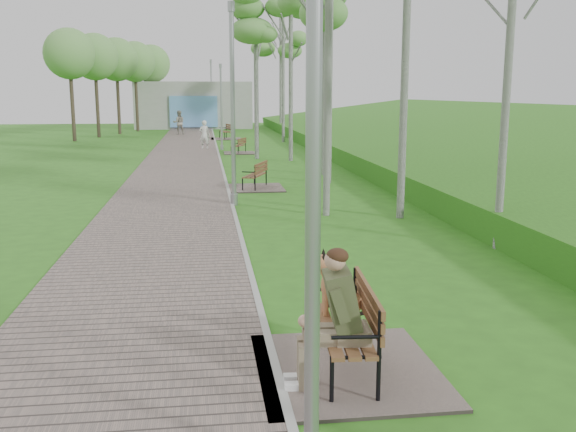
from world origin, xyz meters
name	(u,v)px	position (x,y,z in m)	size (l,w,h in m)	color
ground	(274,362)	(0.00, 0.00, 0.00)	(120.00, 120.00, 0.00)	#2E651B
walkway	(181,164)	(-1.75, 21.50, 0.02)	(3.50, 67.00, 0.04)	#655851
kerb	(221,163)	(0.00, 21.50, 0.03)	(0.10, 67.00, 0.05)	#999993
embankment	(492,163)	(12.00, 20.00, 0.00)	(14.00, 70.00, 1.60)	#3A8B21
building_north	(194,105)	(-1.50, 50.97, 1.99)	(10.00, 5.20, 4.00)	#9E9E99
bench_main	(340,331)	(0.70, -0.42, 0.50)	(2.03, 2.25, 1.77)	#655851
bench_second	(255,182)	(0.89, 13.78, 0.20)	(1.77, 1.97, 1.09)	#655851
bench_third	(239,150)	(1.05, 26.24, 0.18)	(1.59, 1.76, 0.97)	#655851
bench_far	(226,136)	(0.74, 36.60, 0.23)	(2.02, 2.25, 1.24)	#655851
lamp_post_near	(313,180)	(0.05, -2.34, 2.47)	(0.20, 0.20, 5.28)	#979A9F
lamp_post_second	(233,113)	(0.06, 10.72, 2.56)	(0.21, 0.21, 5.48)	#979A9F
lamp_post_third	(221,110)	(0.26, 28.37, 2.16)	(0.18, 0.18, 4.62)	#979A9F
lamp_post_far	(212,96)	(0.07, 50.51, 2.76)	(0.23, 0.23, 5.91)	#979A9F
pedestrian_near	(204,135)	(-0.68, 29.10, 0.79)	(0.58, 0.38, 1.59)	white
pedestrian_far	(179,123)	(-2.51, 41.49, 0.89)	(0.87, 0.68, 1.79)	gray
birch_mid_c	(291,9)	(3.23, 22.22, 6.72)	(2.57, 2.57, 8.56)	silver
birch_far_a	(319,21)	(5.66, 28.83, 6.92)	(2.24, 2.24, 8.81)	silver
birch_far_b	(256,4)	(1.76, 23.39, 7.06)	(2.84, 2.84, 8.99)	silver
birch_distant_b	(281,34)	(5.22, 42.54, 7.40)	(2.86, 2.86, 9.43)	silver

